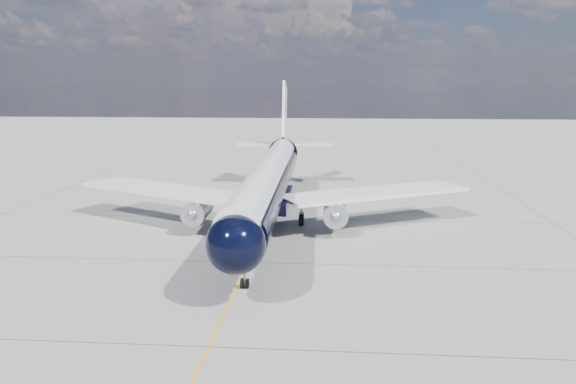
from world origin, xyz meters
The scene contains 3 objects.
ground centered at (0.00, 30.00, 0.00)m, with size 320.00×320.00×0.00m, color gray.
taxiway_centerline centered at (0.00, 25.00, 0.00)m, with size 0.16×160.00×0.01m, color orange.
main_airliner centered at (0.35, 22.78, 4.58)m, with size 41.97×50.98×14.75m.
Camera 1 is at (6.71, -33.79, 14.71)m, focal length 35.00 mm.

